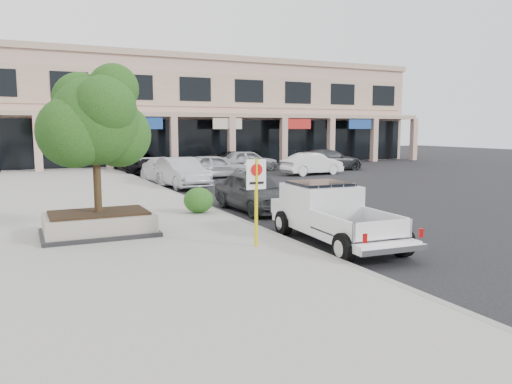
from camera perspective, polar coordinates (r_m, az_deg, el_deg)
ground at (r=14.88m, az=8.97°, el=-5.33°), size 120.00×120.00×0.00m
sidewalk at (r=18.44m, az=-16.50°, el=-2.85°), size 8.00×52.00×0.15m
curb at (r=19.43m, az=-4.92°, el=-2.07°), size 0.20×52.00×0.15m
strip_mall at (r=48.70m, az=-5.99°, el=9.07°), size 40.55×12.43×9.50m
planter at (r=15.23m, az=-17.51°, el=-3.46°), size 3.20×2.20×0.68m
planter_tree at (r=15.15m, az=-17.51°, el=7.66°), size 2.90×2.55×4.00m
no_parking_sign at (r=12.91m, az=0.03°, el=0.18°), size 0.55×0.09×2.30m
hedge at (r=18.34m, az=-6.57°, el=-0.93°), size 1.10×0.99×0.93m
pickup_truck at (r=14.04m, az=9.23°, el=-2.61°), size 2.30×5.43×1.67m
curb_car_a at (r=19.52m, az=-0.20°, el=0.07°), size 2.00×4.59×1.54m
curb_car_b at (r=27.58m, az=-8.53°, el=2.21°), size 1.99×5.03×1.63m
curb_car_c at (r=30.11m, az=-10.26°, el=2.42°), size 2.37×5.11×1.45m
curb_car_d at (r=37.04m, az=-13.08°, el=3.43°), size 3.04×6.15×1.68m
lot_car_a at (r=32.43m, az=-4.86°, el=2.96°), size 4.60×1.86×1.56m
lot_car_b at (r=34.98m, az=6.46°, el=3.18°), size 4.55×1.93×1.46m
lot_car_c at (r=38.88m, az=8.31°, el=3.66°), size 5.55×2.37×1.59m
lot_car_d at (r=40.56m, az=-2.19°, el=3.72°), size 5.23×3.03×1.37m
lot_car_e at (r=38.21m, az=-0.95°, el=3.66°), size 4.70×2.02×1.58m
lot_car_f at (r=36.91m, az=6.43°, el=3.38°), size 4.62×2.85×1.44m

